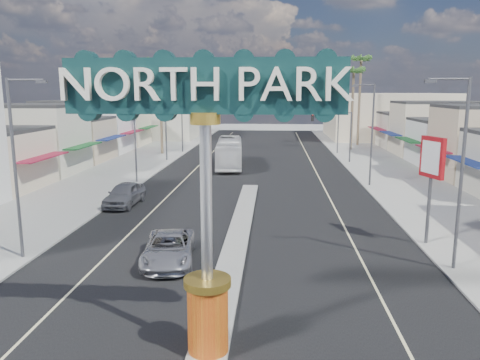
% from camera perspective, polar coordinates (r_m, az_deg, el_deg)
% --- Properties ---
extents(ground, '(160.00, 160.00, 0.00)m').
position_cam_1_polar(ground, '(42.56, 1.36, -0.57)').
color(ground, gray).
rests_on(ground, ground).
extents(road, '(20.00, 120.00, 0.01)m').
position_cam_1_polar(road, '(42.56, 1.36, -0.56)').
color(road, black).
rests_on(road, ground).
extents(median_island, '(1.30, 30.00, 0.16)m').
position_cam_1_polar(median_island, '(27.06, -0.32, -7.06)').
color(median_island, gray).
rests_on(median_island, ground).
extents(sidewalk_left, '(8.00, 120.00, 0.12)m').
position_cam_1_polar(sidewalk_left, '(45.42, -16.57, -0.22)').
color(sidewalk_left, gray).
rests_on(sidewalk_left, ground).
extents(sidewalk_right, '(8.00, 120.00, 0.12)m').
position_cam_1_polar(sidewalk_right, '(44.16, 19.82, -0.72)').
color(sidewalk_right, gray).
rests_on(sidewalk_right, ground).
extents(storefront_row_left, '(12.00, 42.00, 6.00)m').
position_cam_1_polar(storefront_row_left, '(60.80, -21.28, 4.98)').
color(storefront_row_left, beige).
rests_on(storefront_row_left, ground).
extents(storefront_row_right, '(12.00, 42.00, 6.00)m').
position_cam_1_polar(storefront_row_right, '(59.18, 26.03, 4.48)').
color(storefront_row_right, '#B7B29E').
rests_on(storefront_row_right, ground).
extents(backdrop_far_left, '(20.00, 20.00, 8.00)m').
position_cam_1_polar(backdrop_far_left, '(90.06, -11.42, 7.78)').
color(backdrop_far_left, '#B7B29E').
rests_on(backdrop_far_left, ground).
extents(backdrop_far_right, '(20.00, 20.00, 8.00)m').
position_cam_1_polar(backdrop_far_right, '(89.06, 17.27, 7.48)').
color(backdrop_far_right, beige).
rests_on(backdrop_far_right, ground).
extents(gateway_sign, '(8.20, 1.50, 9.15)m').
position_cam_1_polar(gateway_sign, '(14.02, -4.19, 0.73)').
color(gateway_sign, red).
rests_on(gateway_sign, median_island).
extents(traffic_signal_left, '(5.09, 0.45, 6.00)m').
position_cam_1_polar(traffic_signal_left, '(56.94, -7.24, 6.57)').
color(traffic_signal_left, '#47474C').
rests_on(traffic_signal_left, ground).
extents(traffic_signal_right, '(5.09, 0.45, 6.00)m').
position_cam_1_polar(traffic_signal_right, '(56.29, 11.54, 6.39)').
color(traffic_signal_right, '#47474C').
rests_on(traffic_signal_right, ground).
extents(streetlight_l_near, '(2.03, 0.22, 9.00)m').
position_cam_1_polar(streetlight_l_near, '(25.22, -25.49, 2.20)').
color(streetlight_l_near, '#47474C').
rests_on(streetlight_l_near, ground).
extents(streetlight_l_mid, '(2.03, 0.22, 9.00)m').
position_cam_1_polar(streetlight_l_mid, '(43.63, -12.51, 6.18)').
color(streetlight_l_mid, '#47474C').
rests_on(streetlight_l_mid, ground).
extents(streetlight_l_far, '(2.03, 0.22, 9.00)m').
position_cam_1_polar(streetlight_l_far, '(64.97, -6.96, 7.78)').
color(streetlight_l_far, '#47474C').
rests_on(streetlight_l_far, ground).
extents(streetlight_r_near, '(2.03, 0.22, 9.00)m').
position_cam_1_polar(streetlight_r_near, '(23.49, 25.11, 1.67)').
color(streetlight_r_near, '#47474C').
rests_on(streetlight_r_near, ground).
extents(streetlight_r_mid, '(2.03, 0.22, 9.00)m').
position_cam_1_polar(streetlight_r_mid, '(42.65, 15.61, 5.94)').
color(streetlight_r_mid, '#47474C').
rests_on(streetlight_r_mid, ground).
extents(streetlight_r_far, '(2.03, 0.22, 9.00)m').
position_cam_1_polar(streetlight_r_far, '(64.32, 11.78, 7.61)').
color(streetlight_r_far, '#47474C').
rests_on(streetlight_r_far, ground).
extents(palm_left_far, '(2.60, 2.60, 13.10)m').
position_cam_1_polar(palm_left_far, '(63.56, -9.78, 13.45)').
color(palm_left_far, brown).
rests_on(palm_left_far, ground).
extents(palm_right_mid, '(2.60, 2.60, 12.10)m').
position_cam_1_polar(palm_right_mid, '(68.60, 13.69, 12.34)').
color(palm_right_mid, brown).
rests_on(palm_right_mid, ground).
extents(palm_right_far, '(2.60, 2.60, 14.10)m').
position_cam_1_polar(palm_right_far, '(74.92, 14.54, 13.51)').
color(palm_right_far, brown).
rests_on(palm_right_far, ground).
extents(suv_left, '(3.05, 5.49, 1.45)m').
position_cam_1_polar(suv_left, '(23.61, -8.67, -8.24)').
color(suv_left, '#ABAAAF').
rests_on(suv_left, ground).
extents(car_parked_left, '(2.24, 5.07, 1.70)m').
position_cam_1_polar(car_parked_left, '(35.75, -13.90, -1.69)').
color(car_parked_left, slate).
rests_on(car_parked_left, ground).
extents(city_bus, '(3.54, 11.63, 3.19)m').
position_cam_1_polar(city_bus, '(52.46, -1.30, 3.36)').
color(city_bus, silver).
rests_on(city_bus, ground).
extents(bank_pylon_sign, '(0.80, 1.81, 5.87)m').
position_cam_1_polar(bank_pylon_sign, '(27.10, 22.35, 1.88)').
color(bank_pylon_sign, '#47474C').
rests_on(bank_pylon_sign, sidewalk_right).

